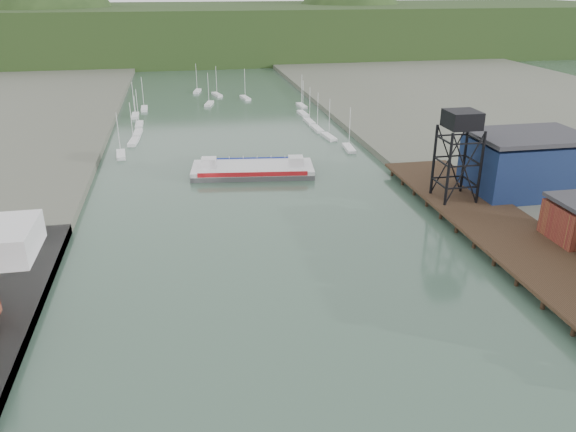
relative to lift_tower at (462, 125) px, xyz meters
name	(u,v)px	position (x,y,z in m)	size (l,w,h in m)	color
east_pier	(500,226)	(2.00, -13.00, -13.75)	(14.00, 70.00, 2.45)	black
lift_tower	(462,125)	(0.00, 0.00, 0.00)	(6.50, 6.50, 16.00)	black
blue_shed	(525,164)	(15.00, 2.00, -8.59)	(20.50, 14.50, 11.30)	#0B1134
marina_sailboats	(224,118)	(-34.92, 80.46, -15.30)	(57.71, 92.65, 0.90)	silver
distant_hills	(191,35)	(-38.98, 243.35, -5.27)	(500.00, 120.00, 80.00)	black
chain_ferry	(253,169)	(-33.34, 26.78, -14.57)	(27.09, 13.59, 3.74)	#474749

